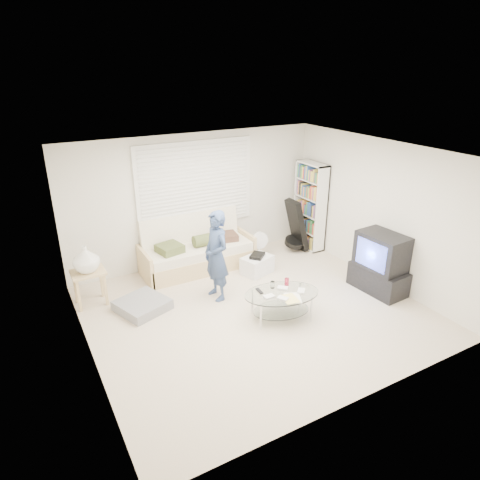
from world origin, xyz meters
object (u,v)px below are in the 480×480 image
bookshelf (310,206)px  futon_sofa (197,252)px  coffee_table (282,298)px  tv_unit (380,264)px

bookshelf → futon_sofa: bearing=175.9°
bookshelf → coffee_table: size_ratio=1.39×
futon_sofa → coffee_table: (0.43, -2.22, 0.01)m
futon_sofa → bookshelf: (2.50, -0.18, 0.57)m
coffee_table → tv_unit: bearing=-2.7°
futon_sofa → coffee_table: size_ratio=1.62×
tv_unit → coffee_table: tv_unit is taller
futon_sofa → tv_unit: size_ratio=2.03×
bookshelf → tv_unit: 2.17m
tv_unit → coffee_table: bearing=177.3°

